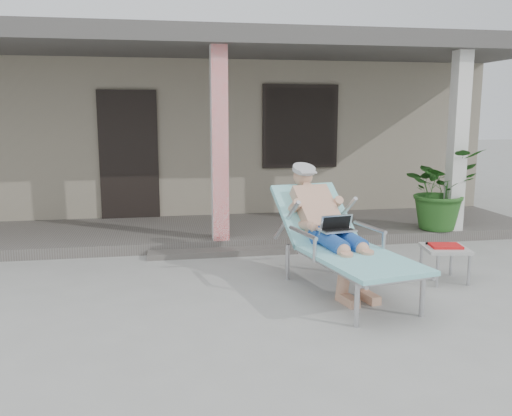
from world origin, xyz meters
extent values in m
plane|color=#9E9E99|center=(0.00, 0.00, 0.00)|extent=(60.00, 60.00, 0.00)
cube|color=gray|center=(0.00, 6.50, 1.50)|extent=(10.00, 5.00, 3.00)
cube|color=#474442|center=(0.00, 6.50, 3.15)|extent=(10.40, 5.40, 0.30)
cube|color=black|center=(-1.30, 3.97, 1.20)|extent=(0.95, 0.06, 2.10)
cube|color=black|center=(1.60, 3.97, 1.65)|extent=(1.20, 0.06, 1.30)
cube|color=black|center=(1.60, 3.96, 1.65)|extent=(1.32, 0.05, 1.42)
cube|color=#605B56|center=(0.00, 3.00, 0.07)|extent=(10.00, 2.00, 0.15)
cube|color=red|center=(0.00, 2.15, 1.45)|extent=(0.22, 0.22, 2.61)
cube|color=silver|center=(3.50, 2.15, 1.45)|extent=(0.22, 0.22, 2.61)
cube|color=#474442|center=(0.00, 3.00, 2.88)|extent=(10.00, 2.30, 0.24)
cube|color=#605B56|center=(0.00, 1.85, 0.04)|extent=(2.00, 0.30, 0.07)
cylinder|color=#B7B7BC|center=(0.88, -0.83, 0.21)|extent=(0.05, 0.05, 0.42)
cylinder|color=#B7B7BC|center=(1.57, -0.70, 0.21)|extent=(0.05, 0.05, 0.42)
cylinder|color=#B7B7BC|center=(0.60, 0.63, 0.21)|extent=(0.05, 0.05, 0.42)
cylinder|color=#B7B7BC|center=(1.29, 0.76, 0.21)|extent=(0.05, 0.05, 0.42)
cube|color=#B7B7BC|center=(1.12, -0.24, 0.43)|extent=(0.95, 1.47, 0.03)
cube|color=#99EBEC|center=(1.12, -0.24, 0.46)|extent=(1.06, 1.54, 0.04)
cube|color=#B7B7BC|center=(0.93, 0.74, 0.69)|extent=(0.81, 0.77, 0.55)
cube|color=#99EBEC|center=(0.93, 0.74, 0.73)|extent=(0.93, 0.87, 0.62)
cylinder|color=#B0B0B3|center=(0.87, 1.05, 1.23)|extent=(0.32, 0.32, 0.14)
cube|color=silver|center=(1.03, 0.24, 0.65)|extent=(0.41, 0.33, 0.26)
cube|color=#AAAAA5|center=(2.33, 0.27, 0.38)|extent=(0.55, 0.55, 0.04)
cylinder|color=#B7B7BC|center=(2.14, 0.08, 0.18)|extent=(0.03, 0.03, 0.36)
cylinder|color=#B7B7BC|center=(2.52, 0.08, 0.18)|extent=(0.03, 0.03, 0.36)
cylinder|color=#B7B7BC|center=(2.14, 0.46, 0.18)|extent=(0.03, 0.03, 0.36)
cylinder|color=#B7B7BC|center=(2.52, 0.46, 0.18)|extent=(0.03, 0.03, 0.36)
cube|color=red|center=(2.33, 0.27, 0.41)|extent=(0.37, 0.30, 0.03)
cube|color=black|center=(2.33, 0.39, 0.41)|extent=(0.33, 0.08, 0.03)
imported|color=#26591E|center=(3.32, 2.25, 0.76)|extent=(1.32, 1.22, 1.22)
camera|label=1|loc=(-0.80, -5.17, 1.88)|focal=38.00mm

